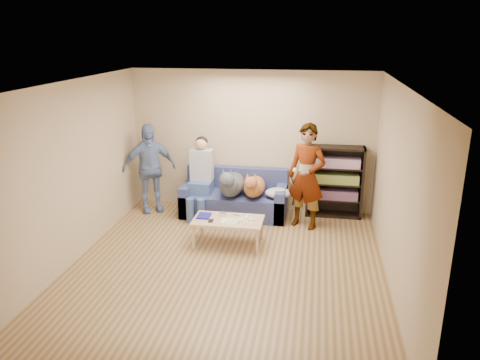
% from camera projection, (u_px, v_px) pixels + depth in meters
% --- Properties ---
extents(ground, '(5.00, 5.00, 0.00)m').
position_uv_depth(ground, '(226.00, 268.00, 6.72)').
color(ground, brown).
rests_on(ground, ground).
extents(ceiling, '(5.00, 5.00, 0.00)m').
position_uv_depth(ceiling, '(224.00, 85.00, 5.93)').
color(ceiling, white).
rests_on(ceiling, ground).
extents(wall_back, '(4.50, 0.00, 4.50)m').
position_uv_depth(wall_back, '(252.00, 141.00, 8.67)').
color(wall_back, tan).
rests_on(wall_back, ground).
extents(wall_front, '(4.50, 0.00, 4.50)m').
position_uv_depth(wall_front, '(168.00, 271.00, 3.97)').
color(wall_front, tan).
rests_on(wall_front, ground).
extents(wall_left, '(0.00, 5.00, 5.00)m').
position_uv_depth(wall_left, '(71.00, 174.00, 6.68)').
color(wall_left, tan).
rests_on(wall_left, ground).
extents(wall_right, '(0.00, 5.00, 5.00)m').
position_uv_depth(wall_right, '(398.00, 191.00, 5.96)').
color(wall_right, tan).
rests_on(wall_right, ground).
extents(blanket, '(0.47, 0.40, 0.16)m').
position_uv_depth(blanket, '(278.00, 193.00, 8.28)').
color(blanket, '#ADACB1').
rests_on(blanket, sofa).
extents(person_standing_right, '(0.78, 0.66, 1.81)m').
position_uv_depth(person_standing_right, '(307.00, 177.00, 7.88)').
color(person_standing_right, gray).
rests_on(person_standing_right, ground).
extents(person_standing_left, '(1.05, 0.85, 1.67)m').
position_uv_depth(person_standing_left, '(149.00, 168.00, 8.63)').
color(person_standing_left, '#7790BE').
rests_on(person_standing_left, ground).
extents(held_controller, '(0.05, 0.12, 0.03)m').
position_uv_depth(held_controller, '(294.00, 170.00, 7.67)').
color(held_controller, white).
rests_on(held_controller, person_standing_right).
extents(notebook_blue, '(0.20, 0.26, 0.03)m').
position_uv_depth(notebook_blue, '(204.00, 216.00, 7.46)').
color(notebook_blue, navy).
rests_on(notebook_blue, coffee_table).
extents(papers, '(0.26, 0.20, 0.02)m').
position_uv_depth(papers, '(230.00, 222.00, 7.25)').
color(papers, white).
rests_on(papers, coffee_table).
extents(magazine, '(0.22, 0.17, 0.01)m').
position_uv_depth(magazine, '(232.00, 220.00, 7.26)').
color(magazine, beige).
rests_on(magazine, coffee_table).
extents(camera_silver, '(0.11, 0.06, 0.05)m').
position_uv_depth(camera_silver, '(222.00, 215.00, 7.48)').
color(camera_silver, silver).
rests_on(camera_silver, coffee_table).
extents(controller_a, '(0.04, 0.13, 0.03)m').
position_uv_depth(controller_a, '(247.00, 217.00, 7.40)').
color(controller_a, white).
rests_on(controller_a, coffee_table).
extents(controller_b, '(0.09, 0.06, 0.03)m').
position_uv_depth(controller_b, '(251.00, 219.00, 7.31)').
color(controller_b, white).
rests_on(controller_b, coffee_table).
extents(headphone_cup_a, '(0.07, 0.07, 0.02)m').
position_uv_depth(headphone_cup_a, '(240.00, 220.00, 7.30)').
color(headphone_cup_a, white).
rests_on(headphone_cup_a, coffee_table).
extents(headphone_cup_b, '(0.07, 0.07, 0.02)m').
position_uv_depth(headphone_cup_b, '(241.00, 218.00, 7.38)').
color(headphone_cup_b, white).
rests_on(headphone_cup_b, coffee_table).
extents(pen_orange, '(0.13, 0.06, 0.01)m').
position_uv_depth(pen_orange, '(225.00, 223.00, 7.21)').
color(pen_orange, orange).
rests_on(pen_orange, coffee_table).
extents(pen_black, '(0.13, 0.08, 0.01)m').
position_uv_depth(pen_black, '(237.00, 215.00, 7.51)').
color(pen_black, black).
rests_on(pen_black, coffee_table).
extents(wallet, '(0.07, 0.12, 0.02)m').
position_uv_depth(wallet, '(211.00, 221.00, 7.28)').
color(wallet, black).
rests_on(wallet, coffee_table).
extents(sofa, '(1.90, 0.85, 0.82)m').
position_uv_depth(sofa, '(235.00, 199.00, 8.64)').
color(sofa, '#515B93').
rests_on(sofa, ground).
extents(person_seated, '(0.40, 0.73, 1.47)m').
position_uv_depth(person_seated, '(201.00, 174.00, 8.47)').
color(person_seated, '#446697').
rests_on(person_seated, sofa).
extents(dog_gray, '(0.43, 1.26, 0.63)m').
position_uv_depth(dog_gray, '(231.00, 184.00, 8.32)').
color(dog_gray, '#494B52').
rests_on(dog_gray, sofa).
extents(dog_tan, '(0.38, 1.15, 0.55)m').
position_uv_depth(dog_tan, '(254.00, 186.00, 8.29)').
color(dog_tan, '#B26836').
rests_on(dog_tan, sofa).
extents(coffee_table, '(1.10, 0.60, 0.42)m').
position_uv_depth(coffee_table, '(228.00, 222.00, 7.37)').
color(coffee_table, tan).
rests_on(coffee_table, ground).
extents(bookshelf, '(1.00, 0.34, 1.30)m').
position_uv_depth(bookshelf, '(335.00, 180.00, 8.45)').
color(bookshelf, black).
rests_on(bookshelf, ground).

